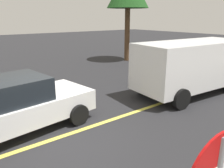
# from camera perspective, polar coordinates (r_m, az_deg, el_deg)

# --- Properties ---
(ground_plane) EXTENTS (80.00, 80.00, 0.00)m
(ground_plane) POSITION_cam_1_polar(r_m,az_deg,el_deg) (6.49, -13.56, -13.09)
(ground_plane) COLOR #262628
(lane_marking_centre) EXTENTS (28.00, 0.16, 0.01)m
(lane_marking_centre) POSITION_cam_1_polar(r_m,az_deg,el_deg) (8.01, 6.47, -6.78)
(lane_marking_centre) COLOR #E0D14C
(white_van) EXTENTS (5.35, 2.62, 2.20)m
(white_van) POSITION_cam_1_polar(r_m,az_deg,el_deg) (10.11, 19.78, 4.77)
(white_van) COLOR white
(white_van) RESTS_ON ground_plane
(car_white_approaching) EXTENTS (4.56, 2.47, 1.58)m
(car_white_approaching) POSITION_cam_1_polar(r_m,az_deg,el_deg) (6.89, -23.60, -4.98)
(car_white_approaching) COLOR white
(car_white_approaching) RESTS_ON ground_plane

